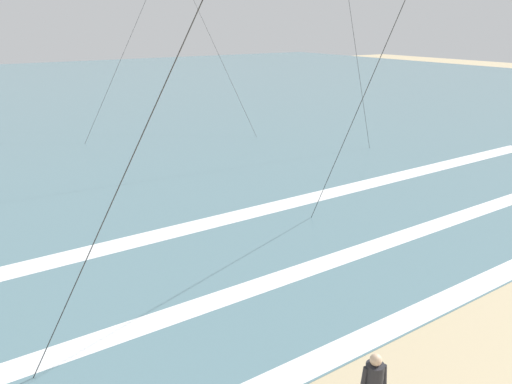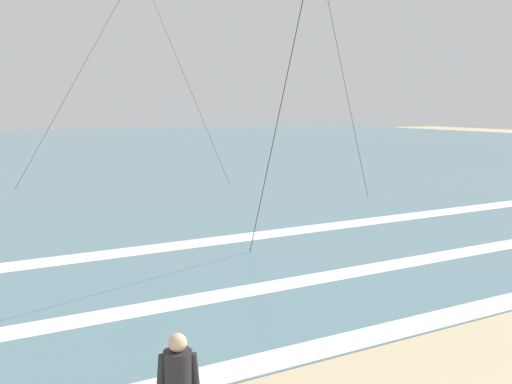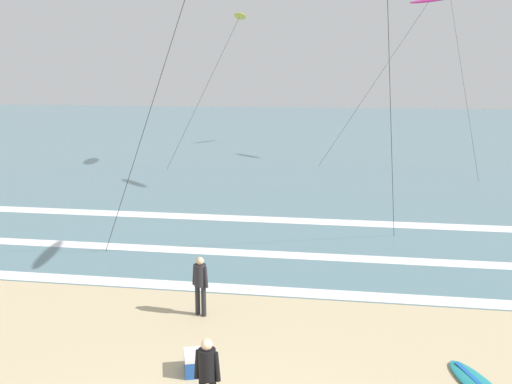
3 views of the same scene
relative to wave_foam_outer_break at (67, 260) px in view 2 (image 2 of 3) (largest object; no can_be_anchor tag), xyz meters
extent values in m
cube|color=white|center=(0.52, -4.71, 0.00)|extent=(54.22, 0.76, 0.01)
cube|color=white|center=(0.00, 0.00, 0.00)|extent=(43.12, 0.99, 0.01)
cylinder|color=#232328|center=(-1.02, -9.97, 1.10)|extent=(0.32, 0.32, 0.58)
cylinder|color=#232328|center=(-0.85, -10.04, 1.07)|extent=(0.16, 0.14, 0.56)
cylinder|color=#232328|center=(-1.19, -9.89, 1.07)|extent=(0.16, 0.14, 0.56)
sphere|color=#DBB28E|center=(-1.02, -9.97, 1.48)|extent=(0.21, 0.21, 0.21)
cylinder|color=#333333|center=(9.91, 17.76, 8.46)|extent=(1.10, 14.18, 16.96)
cylinder|color=#333333|center=(11.94, 4.77, 8.24)|extent=(4.65, 0.21, 16.52)
cylinder|color=#333333|center=(4.40, 16.06, 5.48)|extent=(7.05, 2.52, 10.99)
cylinder|color=#333333|center=(4.05, -4.37, 4.81)|extent=(1.15, 5.49, 9.65)
camera|label=1|loc=(-6.56, -14.58, 6.89)|focal=34.53mm
camera|label=2|loc=(-3.41, -15.80, 4.06)|focal=42.12mm
camera|label=3|loc=(2.56, -23.40, 6.23)|focal=39.51mm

